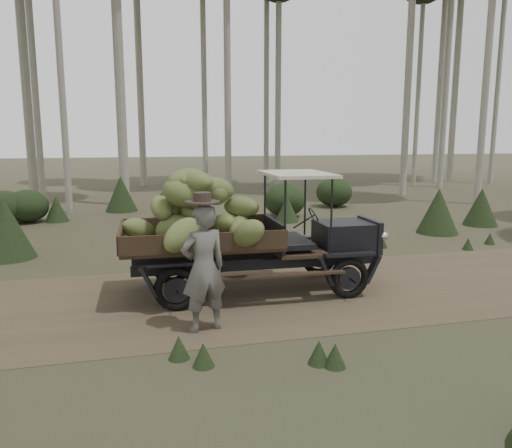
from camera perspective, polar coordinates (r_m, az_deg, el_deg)
The scene contains 5 objects.
ground at distance 9.30m, azimuth 10.33°, elevation -7.22°, with size 120.00×120.00×0.00m, color #473D2B.
dirt_track at distance 9.30m, azimuth 10.33°, elevation -7.19°, with size 70.00×4.00×0.01m, color brown.
banana_truck at distance 8.63m, azimuth -3.48°, elevation 0.55°, with size 4.69×2.24×2.21m.
farmer at distance 7.02m, azimuth -6.02°, elevation -4.86°, with size 0.75×0.60×1.98m.
undergrowth at distance 9.80m, azimuth 11.01°, elevation -2.89°, with size 20.92×24.04×1.39m.
Camera 1 is at (-3.75, -8.07, 2.73)m, focal length 35.00 mm.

